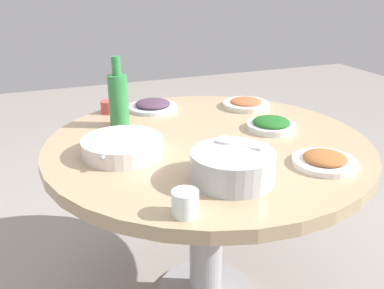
# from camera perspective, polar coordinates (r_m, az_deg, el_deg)

# --- Properties ---
(round_dining_table) EXTENTS (1.23, 1.23, 0.75)m
(round_dining_table) POSITION_cam_1_polar(r_m,az_deg,el_deg) (1.66, 2.07, -3.31)
(round_dining_table) COLOR #99999E
(round_dining_table) RESTS_ON ground
(rice_bowl) EXTENTS (0.26, 0.26, 0.10)m
(rice_bowl) POSITION_cam_1_polar(r_m,az_deg,el_deg) (1.29, 5.50, -2.81)
(rice_bowl) COLOR #B2B5BA
(rice_bowl) RESTS_ON round_dining_table
(soup_bowl) EXTENTS (0.28, 0.28, 0.06)m
(soup_bowl) POSITION_cam_1_polar(r_m,az_deg,el_deg) (1.49, -9.38, -0.33)
(soup_bowl) COLOR white
(soup_bowl) RESTS_ON round_dining_table
(dish_tofu_braise) EXTENTS (0.22, 0.22, 0.04)m
(dish_tofu_braise) POSITION_cam_1_polar(r_m,az_deg,el_deg) (2.02, 7.31, 5.51)
(dish_tofu_braise) COLOR silver
(dish_tofu_braise) RESTS_ON round_dining_table
(dish_greens) EXTENTS (0.20, 0.20, 0.05)m
(dish_greens) POSITION_cam_1_polar(r_m,az_deg,el_deg) (1.74, 10.66, 2.68)
(dish_greens) COLOR white
(dish_greens) RESTS_ON round_dining_table
(dish_eggplant) EXTENTS (0.23, 0.23, 0.04)m
(dish_eggplant) POSITION_cam_1_polar(r_m,az_deg,el_deg) (1.98, -5.30, 5.27)
(dish_eggplant) COLOR silver
(dish_eggplant) RESTS_ON round_dining_table
(dish_stirfry) EXTENTS (0.21, 0.21, 0.04)m
(dish_stirfry) POSITION_cam_1_polar(r_m,az_deg,el_deg) (1.46, 17.50, -2.05)
(dish_stirfry) COLOR white
(dish_stirfry) RESTS_ON round_dining_table
(green_bottle) EXTENTS (0.08, 0.08, 0.29)m
(green_bottle) POSITION_cam_1_polar(r_m,az_deg,el_deg) (1.75, -9.91, 6.11)
(green_bottle) COLOR #328544
(green_bottle) RESTS_ON round_dining_table
(tea_cup_near) EXTENTS (0.08, 0.08, 0.05)m
(tea_cup_near) POSITION_cam_1_polar(r_m,az_deg,el_deg) (1.96, -11.06, 5.04)
(tea_cup_near) COLOR #CE4842
(tea_cup_near) RESTS_ON round_dining_table
(tea_cup_far) EXTENTS (0.07, 0.07, 0.07)m
(tea_cup_far) POSITION_cam_1_polar(r_m,az_deg,el_deg) (1.11, -0.92, -7.92)
(tea_cup_far) COLOR white
(tea_cup_far) RESTS_ON round_dining_table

